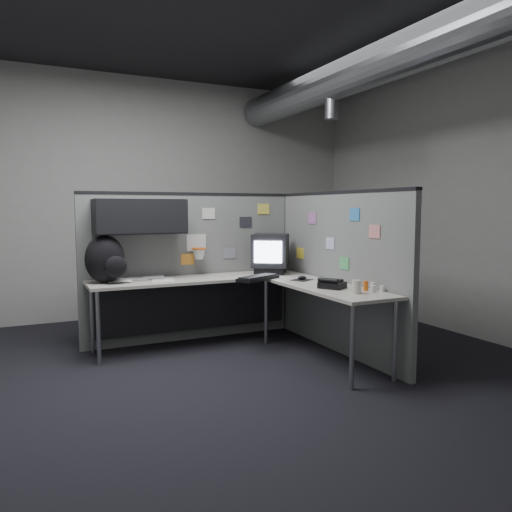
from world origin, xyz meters
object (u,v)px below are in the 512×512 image
monitor (270,253)px  phone (332,284)px  desk (233,291)px  keyboard (258,278)px  backpack (106,260)px

monitor → phone: (0.02, -1.19, -0.19)m
desk → monitor: (0.58, 0.28, 0.34)m
keyboard → phone: bearing=-45.9°
keyboard → backpack: (-1.43, 0.44, 0.21)m
desk → phone: (0.60, -0.91, 0.15)m
backpack → keyboard: bearing=-27.4°
monitor → phone: size_ratio=1.92×
desk → backpack: size_ratio=4.94×
keyboard → phone: (0.38, -0.77, 0.02)m
monitor → phone: 1.20m
keyboard → backpack: bearing=-179.0°
monitor → keyboard: bearing=-140.9°
monitor → backpack: 1.78m
desk → keyboard: bearing=-30.3°
keyboard → desk: bearing=167.9°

